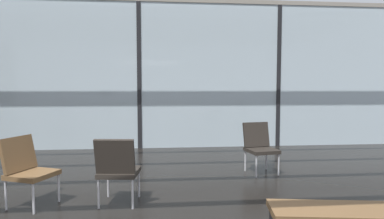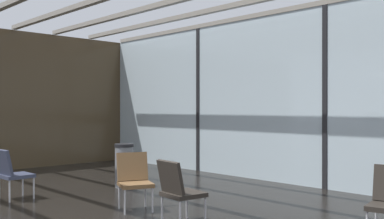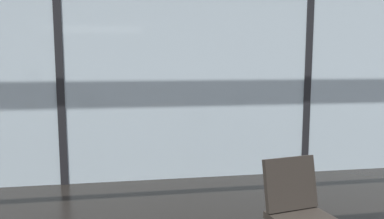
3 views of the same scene
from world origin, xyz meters
TOP-DOWN VIEW (x-y plane):
  - glass_curtain_wall at (0.00, 5.20)m, footprint 14.00×0.08m
  - window_mullion_1 at (0.00, 5.20)m, footprint 0.10×0.12m
  - window_mullion_2 at (3.50, 5.20)m, footprint 0.10×0.12m
  - parked_airplane at (0.36, 10.33)m, footprint 14.31×4.52m
  - lounge_chair_2 at (2.26, 2.74)m, footprint 0.57×0.60m

SIDE VIEW (x-z plane):
  - lounge_chair_2 at x=2.26m, z-range 0.06..0.93m
  - glass_curtain_wall at x=0.00m, z-range 0.00..3.56m
  - window_mullion_1 at x=0.00m, z-range 0.00..3.56m
  - window_mullion_2 at x=3.50m, z-range 0.00..3.56m
  - parked_airplane at x=0.36m, z-range 0.00..4.52m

